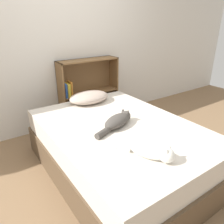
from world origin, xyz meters
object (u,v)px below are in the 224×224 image
Objects in this scene: bed at (120,148)px; cat_dark at (118,121)px; bookshelf at (87,91)px; cat_light at (151,150)px; pillow at (89,97)px.

bed is 3.73× the size of cat_dark.
bookshelf is at bearing 76.27° from bed.
bookshelf is (0.48, 1.96, -0.11)m from cat_light.
cat_dark is at bearing -96.94° from pillow.
cat_light is (-0.22, -1.40, 0.00)m from pillow.
cat_light is 0.63m from cat_dark.
bed is at bearing -103.73° from bookshelf.
bookshelf is at bearing 65.01° from pillow.
cat_dark is (0.12, 0.62, -0.02)m from cat_light.
pillow is 1.01× the size of cat_dark.
cat_dark is (-0.03, 0.01, 0.34)m from bed.
cat_dark is (-0.10, -0.78, -0.01)m from pillow.
bed is 0.73m from cat_light.
pillow is at bearing 144.89° from cat_light.
bookshelf is (0.36, 1.34, -0.10)m from cat_dark.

